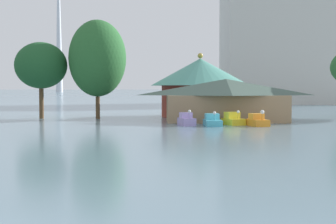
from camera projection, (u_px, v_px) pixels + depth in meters
pedal_boat_lavender at (186, 120)px, 49.30m from camera, size 1.81×2.51×1.60m
pedal_boat_cyan at (212, 121)px, 48.70m from camera, size 1.64×3.05×1.49m
pedal_boat_yellow at (233, 120)px, 50.00m from camera, size 2.31×2.79×1.51m
pedal_boat_orange at (258, 121)px, 48.44m from camera, size 2.00×2.75×1.62m
boathouse at (226, 99)px, 54.66m from camera, size 14.08×6.77×4.72m
green_roof_pavilion at (200, 84)px, 63.83m from camera, size 12.77×12.77×8.23m
shoreline_tree_tall_left at (41, 66)px, 59.96m from camera, size 6.30×6.30×9.28m
shoreline_tree_mid at (97, 58)px, 59.70m from camera, size 6.93×6.93×11.95m
background_building_block at (296, 45)px, 116.49m from camera, size 34.67×18.54×27.72m
distant_broadcast_tower at (59, 2)px, 411.83m from camera, size 9.93×9.93×171.36m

